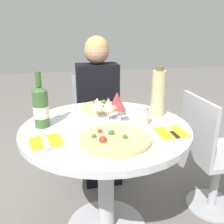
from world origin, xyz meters
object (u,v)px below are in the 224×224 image
at_px(dining_table, 106,152).
at_px(tall_carafe, 158,93).
at_px(chair_empty_side, 211,157).
at_px(pizza_large, 115,139).
at_px(wine_bottle, 41,107).
at_px(seated_diner, 99,114).
at_px(chair_behind_diner, 97,124).

relative_size(dining_table, tall_carafe, 3.12).
distance_m(chair_empty_side, tall_carafe, 0.60).
height_order(pizza_large, wine_bottle, wine_bottle).
height_order(seated_diner, chair_empty_side, seated_diner).
bearing_deg(seated_diner, chair_behind_diner, -90.00).
bearing_deg(tall_carafe, pizza_large, -137.26).
relative_size(dining_table, pizza_large, 2.70).
bearing_deg(chair_empty_side, wine_bottle, -89.78).
bearing_deg(pizza_large, wine_bottle, 143.46).
distance_m(chair_behind_diner, tall_carafe, 0.89).
distance_m(dining_table, seated_diner, 0.69).
bearing_deg(wine_bottle, tall_carafe, 4.02).
bearing_deg(pizza_large, dining_table, 92.93).
distance_m(chair_behind_diner, pizza_large, 1.08).
height_order(chair_behind_diner, chair_empty_side, same).
relative_size(chair_empty_side, tall_carafe, 2.77).
height_order(seated_diner, tall_carafe, seated_diner).
bearing_deg(chair_behind_diner, dining_table, 85.37).
relative_size(dining_table, seated_diner, 0.80).
height_order(dining_table, chair_empty_side, chair_empty_side).
relative_size(chair_behind_diner, wine_bottle, 2.72).
relative_size(pizza_large, tall_carafe, 1.16).
distance_m(dining_table, pizza_large, 0.27).
distance_m(seated_diner, chair_empty_side, 0.93).
xyz_separation_m(chair_behind_diner, seated_diner, (-0.00, -0.13, 0.14)).
relative_size(dining_table, chair_empty_side, 1.13).
bearing_deg(wine_bottle, chair_empty_side, 0.22).
distance_m(dining_table, chair_behind_diner, 0.84).
relative_size(dining_table, chair_behind_diner, 1.13).
distance_m(seated_diner, tall_carafe, 0.72).
height_order(dining_table, pizza_large, pizza_large).
relative_size(seated_diner, tall_carafe, 3.93).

